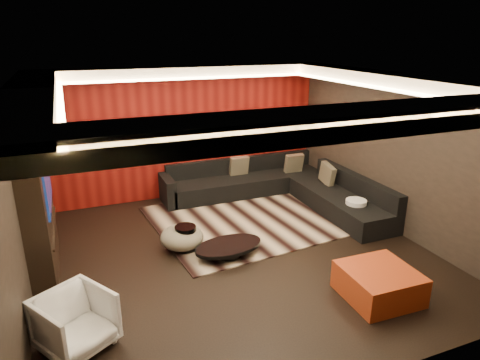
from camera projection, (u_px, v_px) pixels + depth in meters
name	position (u px, v px, depth m)	size (l,w,h in m)	color
floor	(237.00, 254.00, 7.00)	(6.00, 6.00, 0.02)	black
ceiling	(236.00, 79.00, 6.08)	(6.00, 6.00, 0.02)	silver
wall_back	(185.00, 133.00, 9.18)	(6.00, 0.02, 2.80)	black
wall_left	(19.00, 200.00, 5.47)	(0.02, 6.00, 2.80)	black
wall_right	(393.00, 153.00, 7.62)	(0.02, 6.00, 2.80)	black
red_feature_wall	(185.00, 133.00, 9.14)	(5.98, 0.05, 2.78)	#6B0C0A
soffit_back	(186.00, 72.00, 8.49)	(6.00, 0.60, 0.22)	silver
soffit_front	(350.00, 121.00, 3.76)	(6.00, 0.60, 0.22)	silver
soffit_left	(29.00, 97.00, 5.16)	(0.60, 4.80, 0.22)	silver
soffit_right	(387.00, 80.00, 7.09)	(0.60, 4.80, 0.22)	silver
cove_back	(191.00, 78.00, 8.22)	(4.80, 0.08, 0.04)	#FFD899
cove_front	(328.00, 124.00, 4.09)	(4.80, 0.08, 0.04)	#FFD899
cove_left	(60.00, 103.00, 5.31)	(0.08, 4.80, 0.04)	#FFD899
cove_right	(370.00, 86.00, 6.99)	(0.08, 4.80, 0.04)	#FFD899
tv_surround	(38.00, 204.00, 6.15)	(0.30, 2.00, 2.20)	black
tv_screen	(46.00, 179.00, 6.09)	(0.04, 1.30, 0.80)	black
tv_shelf	(54.00, 227.00, 6.34)	(0.04, 1.60, 0.04)	black
rug	(259.00, 216.00, 8.42)	(4.00, 3.00, 0.02)	#BFA88B
coffee_table	(228.00, 250.00, 6.89)	(1.14, 1.14, 0.19)	black
drum_stool	(186.00, 238.00, 7.05)	(0.35, 0.35, 0.41)	black
striped_pouf	(182.00, 237.00, 7.09)	(0.71, 0.71, 0.39)	beige
white_side_table	(355.00, 212.00, 8.03)	(0.39, 0.39, 0.48)	white
orange_ottoman	(379.00, 283.00, 5.80)	(0.92, 0.92, 0.41)	#9A2A13
armchair	(75.00, 322.00, 4.81)	(0.73, 0.75, 0.68)	white
sectional_sofa	(280.00, 189.00, 9.16)	(3.65, 3.50, 0.75)	black
throw_pillows	(286.00, 167.00, 9.42)	(1.76, 1.61, 0.50)	tan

